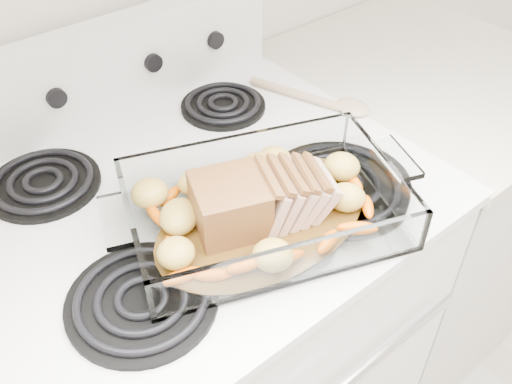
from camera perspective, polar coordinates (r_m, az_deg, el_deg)
electric_range at (r=1.31m, az=-5.05°, el=-14.61°), size 0.78×0.70×1.12m
counter_right at (r=1.64m, az=14.18°, el=-2.22°), size 0.58×0.68×0.93m
baking_dish at (r=0.88m, az=0.83°, el=-2.02°), size 0.41×0.27×0.08m
pork_roast at (r=0.85m, az=-0.24°, el=-1.27°), size 0.22×0.10×0.08m
roast_vegetables at (r=0.89m, az=-0.83°, el=-0.58°), size 0.35×0.19×0.04m
wooden_spoon at (r=1.17m, az=7.12°, el=9.03°), size 0.13×0.25×0.02m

